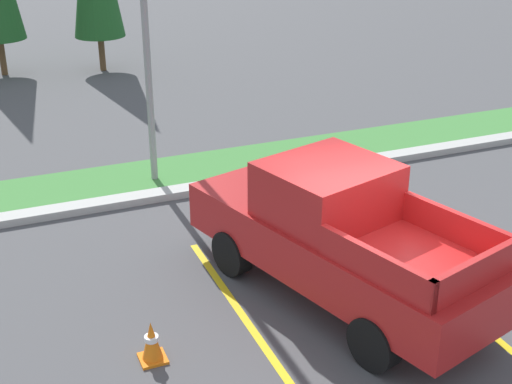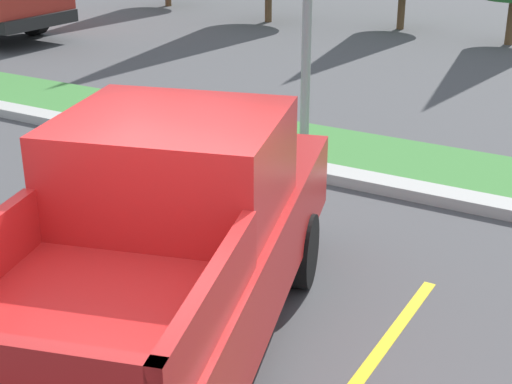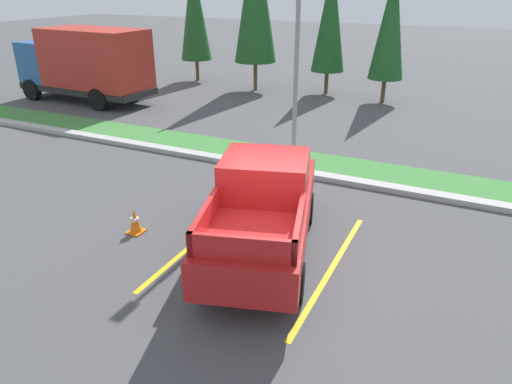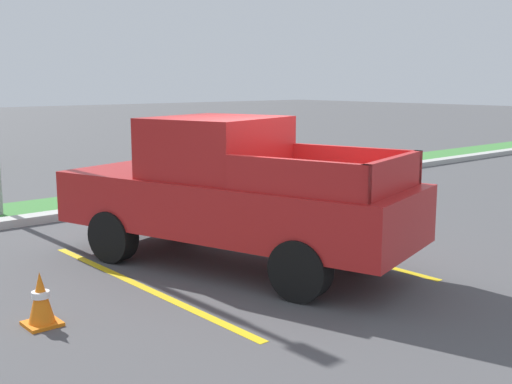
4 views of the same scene
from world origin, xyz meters
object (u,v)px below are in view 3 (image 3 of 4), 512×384
object	(u,v)px
cypress_tree_leftmost	(194,9)
cypress_tree_right_inner	(391,22)
pickup_truck_main	(263,208)
street_light	(295,38)
cargo_truck_distant	(86,63)
traffic_cone	(135,221)
cypress_tree_center	(330,16)

from	to	relation	value
cypress_tree_leftmost	cypress_tree_right_inner	bearing A→B (deg)	-4.02
pickup_truck_main	cypress_tree_leftmost	size ratio (longest dim) A/B	0.83
pickup_truck_main	street_light	distance (m)	6.13
pickup_truck_main	cargo_truck_distant	size ratio (longest dim) A/B	0.80
cargo_truck_distant	cypress_tree_right_inner	distance (m)	14.29
cargo_truck_distant	street_light	bearing A→B (deg)	-17.62
street_light	cypress_tree_right_inner	distance (m)	9.85
street_light	cypress_tree_leftmost	xyz separation A→B (m)	(-10.12, 10.58, 0.06)
pickup_truck_main	cypress_tree_right_inner	size ratio (longest dim) A/B	0.89
pickup_truck_main	cargo_truck_distant	world-z (taller)	cargo_truck_distant
cargo_truck_distant	traffic_cone	world-z (taller)	cargo_truck_distant
cypress_tree_center	cypress_tree_right_inner	size ratio (longest dim) A/B	1.03
pickup_truck_main	cypress_tree_right_inner	world-z (taller)	cypress_tree_right_inner
cargo_truck_distant	cypress_tree_center	world-z (taller)	cypress_tree_center
cypress_tree_center	cargo_truck_distant	bearing A→B (deg)	-145.87
cargo_truck_distant	cypress_tree_leftmost	bearing A→B (deg)	74.53
street_light	traffic_cone	xyz separation A→B (m)	(-1.62, -5.77, -3.59)
traffic_cone	cypress_tree_leftmost	bearing A→B (deg)	117.47
cypress_tree_center	cypress_tree_leftmost	bearing A→B (deg)	179.00
traffic_cone	cargo_truck_distant	bearing A→B (deg)	137.29
pickup_truck_main	cypress_tree_leftmost	distance (m)	19.79
cypress_tree_leftmost	cypress_tree_center	size ratio (longest dim) A/B	1.04
cypress_tree_center	traffic_cone	distance (m)	16.59
street_light	traffic_cone	distance (m)	6.98
pickup_truck_main	cypress_tree_center	distance (m)	16.32
traffic_cone	cypress_tree_center	bearing A→B (deg)	92.08
cargo_truck_distant	cypress_tree_leftmost	distance (m)	7.33
street_light	cypress_tree_center	distance (m)	10.67
cypress_tree_right_inner	cypress_tree_center	bearing A→B (deg)	168.31
cypress_tree_center	cypress_tree_right_inner	distance (m)	3.12
cypress_tree_right_inner	traffic_cone	size ratio (longest dim) A/B	10.39
pickup_truck_main	cypress_tree_leftmost	bearing A→B (deg)	126.09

